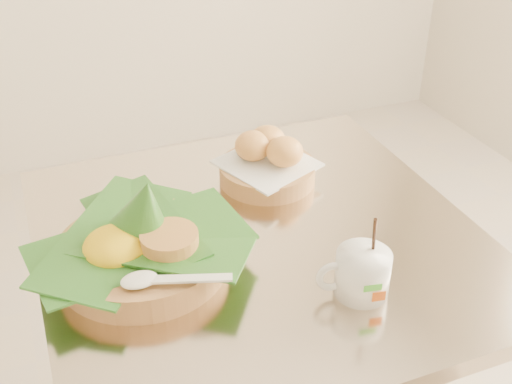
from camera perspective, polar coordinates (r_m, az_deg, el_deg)
name	(u,v)px	position (r m, az deg, el deg)	size (l,w,h in m)	color
cafe_table	(259,333)	(1.19, 0.29, -12.45)	(0.70, 0.70, 0.75)	gray
rice_basket	(141,244)	(0.97, -10.18, -4.56)	(0.32, 0.32, 0.16)	tan
bread_basket	(268,162)	(1.18, 1.04, 2.70)	(0.20, 0.20, 0.09)	tan
coffee_mug	(361,272)	(0.93, 9.32, -7.06)	(0.11, 0.08, 0.14)	white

